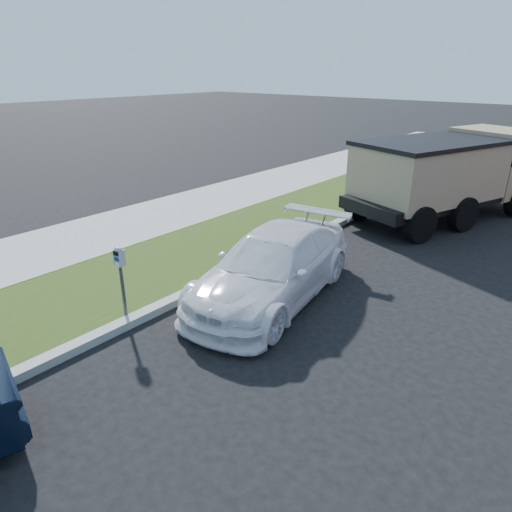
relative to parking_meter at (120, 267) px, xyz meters
The scene contains 5 objects.
ground 3.14m from the parking_meter, 21.27° to the left, with size 120.00×120.00×0.00m, color black.
streetside 4.29m from the parking_meter, 132.61° to the left, with size 6.12×50.00×0.15m.
parking_meter is the anchor object (origin of this frame).
white_wagon 2.93m from the parking_meter, 60.15° to the left, with size 1.87×4.60×1.34m, color white.
dump_truck 10.46m from the parking_meter, 77.69° to the left, with size 4.28×6.80×2.51m.
Camera 1 is at (3.70, -5.09, 4.31)m, focal length 32.00 mm.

